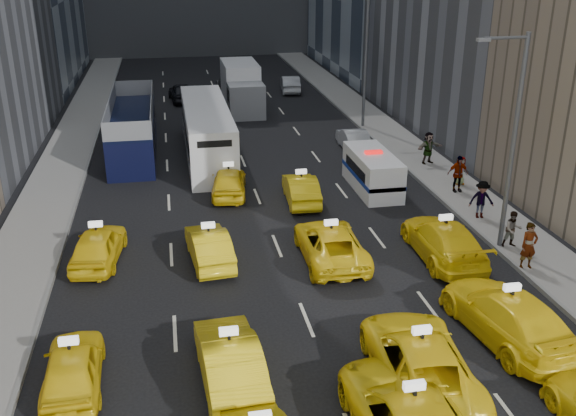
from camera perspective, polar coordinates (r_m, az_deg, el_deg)
name	(u,v)px	position (r m, az deg, el deg)	size (l,w,h in m)	color
sidewalk_west	(58,176)	(38.07, -19.74, 2.70)	(3.00, 90.00, 0.15)	gray
sidewalk_east	(415,155)	(40.31, 11.18, 4.66)	(3.00, 90.00, 0.15)	gray
curb_west	(85,174)	(37.85, -17.58, 2.89)	(0.15, 90.00, 0.18)	slate
curb_east	(392,156)	(39.80, 9.23, 4.59)	(0.15, 90.00, 0.18)	slate
streetlight_near	(512,137)	(27.19, 19.25, 5.97)	(2.15, 0.22, 9.00)	#595B60
streetlight_far	(364,58)	(45.21, 6.77, 13.13)	(2.15, 0.22, 9.00)	#595B60
taxi_8	(73,368)	(20.05, -18.60, -13.31)	(1.64, 4.08, 1.39)	yellow
taxi_9	(230,360)	(19.27, -5.19, -13.35)	(1.65, 4.74, 1.56)	yellow
taxi_10	(419,360)	(19.58, 11.57, -13.07)	(2.64, 5.72, 1.59)	yellow
taxi_11	(508,316)	(22.32, 18.96, -9.04)	(2.33, 5.72, 1.66)	yellow
taxi_12	(98,246)	(27.10, -16.53, -3.23)	(1.73, 4.31, 1.47)	yellow
taxi_13	(209,246)	(26.24, -7.02, -3.37)	(1.48, 4.25, 1.40)	yellow
taxi_14	(331,244)	(26.26, 3.80, -3.17)	(2.39, 5.18, 1.44)	yellow
taxi_15	(444,240)	(27.07, 13.67, -2.80)	(2.24, 5.51, 1.60)	yellow
taxi_16	(229,182)	(33.17, -5.27, 2.35)	(1.72, 4.27, 1.45)	yellow
taxi_17	(301,189)	(32.13, 1.16, 1.71)	(1.47, 4.23, 1.39)	yellow
nypd_van	(372,172)	(34.02, 7.52, 3.18)	(2.01, 5.00, 2.14)	white
double_decker	(133,126)	(41.10, -13.64, 7.09)	(3.04, 11.56, 3.34)	black
city_bus	(207,132)	(39.28, -7.21, 6.72)	(3.18, 12.37, 3.17)	white
box_truck	(242,87)	(51.10, -4.14, 10.65)	(3.68, 8.01, 3.53)	white
misc_car_0	(353,139)	(40.89, 5.82, 6.11)	(1.44, 4.14, 1.37)	#B6B9BE
misc_car_1	(134,106)	(50.17, -13.55, 8.78)	(2.66, 5.76, 1.60)	black
misc_car_2	(230,84)	(58.00, -5.16, 10.96)	(1.96, 4.83, 1.40)	slate
misc_car_3	(182,92)	(54.60, -9.44, 10.11)	(1.81, 4.49, 1.53)	black
misc_car_4	(290,84)	(57.55, 0.20, 10.98)	(1.52, 4.36, 1.44)	#9EA1A5
pedestrian_0	(529,246)	(26.84, 20.62, -3.15)	(0.70, 0.46, 1.91)	gray
pedestrian_1	(513,229)	(28.56, 19.36, -1.80)	(0.77, 0.42, 1.59)	gray
pedestrian_2	(481,199)	(31.13, 16.82, 0.73)	(1.17, 0.48, 1.81)	gray
pedestrian_3	(458,174)	(34.18, 14.86, 2.96)	(1.12, 0.51, 1.92)	gray
pedestrian_4	(461,170)	(35.34, 15.09, 3.24)	(0.75, 0.41, 1.54)	gray
pedestrian_5	(428,148)	(38.38, 12.37, 5.26)	(1.74, 0.50, 1.87)	gray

